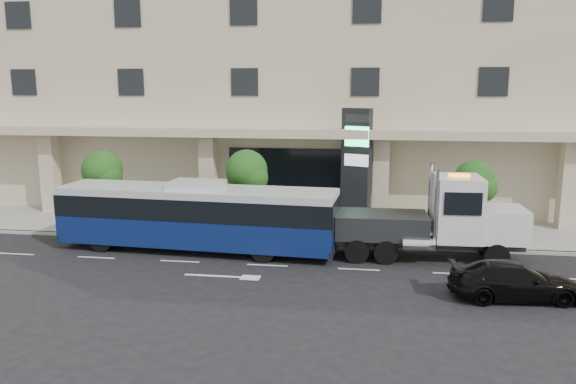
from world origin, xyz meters
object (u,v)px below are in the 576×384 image
black_sedan (514,281)px  tow_truck (437,221)px  city_bus (197,215)px  signage_pylon (356,166)px

black_sedan → tow_truck: bearing=21.4°
tow_truck → black_sedan: tow_truck is taller
tow_truck → city_bus: bearing=179.8°
black_sedan → signage_pylon: size_ratio=0.73×
tow_truck → signage_pylon: size_ratio=1.47×
city_bus → black_sedan: 14.19m
tow_truck → black_sedan: bearing=-64.7°
tow_truck → black_sedan: 5.24m
city_bus → black_sedan: size_ratio=2.84×
tow_truck → black_sedan: size_ratio=2.01×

